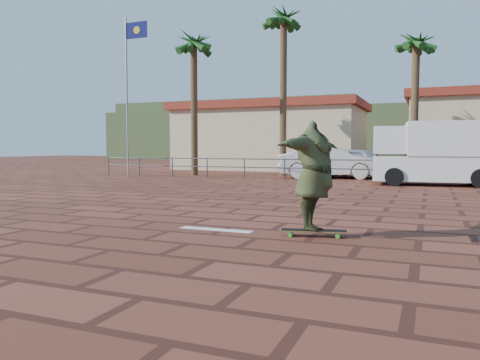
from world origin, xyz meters
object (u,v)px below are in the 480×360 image
Objects in this scene: campervan at (438,152)px; car_white at (329,162)px; skateboarder at (314,176)px; longboard at (314,231)px; car_silver at (361,162)px.

campervan is 1.02× the size of car_white.
campervan is at bearing -0.93° from skateboarder.
skateboarder reaches higher than longboard.
car_white is (-2.77, 14.95, -0.22)m from skateboarder.
campervan is (2.04, 12.46, 1.23)m from longboard.
car_silver is (-1.46, 16.21, 0.66)m from longboard.
campervan reaches higher than skateboarder.
skateboarder is (0.00, 0.00, 0.94)m from longboard.
car_white is at bearing 150.53° from car_silver.
campervan is at bearing -130.27° from car_white.
longboard is 15.22m from car_white.
longboard is at bearing 177.54° from car_white.
car_white is (-2.77, 14.95, 0.72)m from longboard.
car_silver is at bearing 13.50° from skateboarder.
longboard is 0.51× the size of skateboarder.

